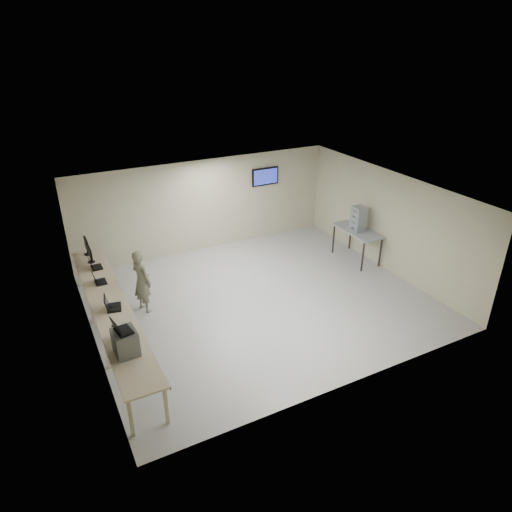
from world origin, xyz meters
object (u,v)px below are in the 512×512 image
soldier (142,281)px  side_table (358,232)px  workbench (111,307)px  equipment_box (125,342)px

soldier → side_table: size_ratio=1.01×
soldier → workbench: bearing=113.4°
workbench → equipment_box: (-0.06, -1.80, 0.31)m
equipment_box → soldier: soldier is taller
workbench → equipment_box: 1.83m
side_table → soldier: bearing=178.5°
equipment_box → side_table: equipment_box is taller
workbench → side_table: size_ratio=3.81×
soldier → equipment_box: bearing=138.7°
soldier → side_table: soldier is taller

